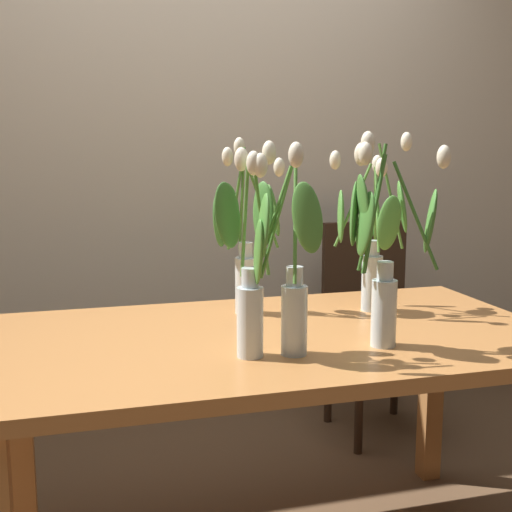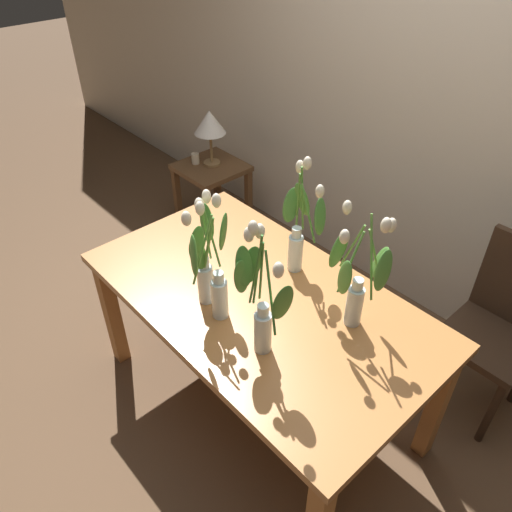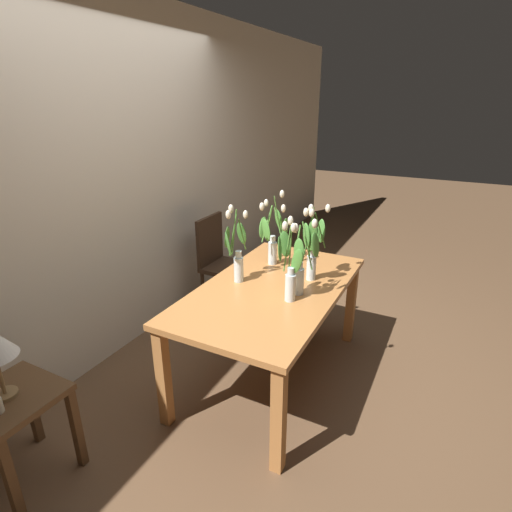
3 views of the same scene
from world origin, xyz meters
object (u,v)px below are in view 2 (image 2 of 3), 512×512
(tulip_vase_3, at_px, (208,264))
(side_table, at_px, (212,180))
(pillar_candle, at_px, (195,159))
(dining_chair, at_px, (501,321))
(table_lamp, at_px, (210,124))
(dining_table, at_px, (259,310))
(tulip_vase_0, at_px, (358,281))
(tulip_vase_4, at_px, (299,231))
(tulip_vase_2, at_px, (260,302))
(tulip_vase_1, at_px, (210,275))

(tulip_vase_3, xyz_separation_m, side_table, (-1.28, 0.98, -0.50))
(side_table, xyz_separation_m, pillar_candle, (-0.10, -0.06, 0.16))
(dining_chair, bearing_deg, side_table, -177.79)
(tulip_vase_3, bearing_deg, table_lamp, 142.17)
(dining_table, distance_m, tulip_vase_0, 0.52)
(tulip_vase_3, relative_size, pillar_candle, 7.26)
(dining_table, xyz_separation_m, pillar_candle, (-1.51, 0.75, -0.06))
(tulip_vase_3, xyz_separation_m, tulip_vase_4, (0.10, 0.44, 0.02))
(tulip_vase_4, bearing_deg, dining_table, -84.25)
(dining_table, distance_m, dining_chair, 1.16)
(side_table, bearing_deg, tulip_vase_3, -37.50)
(dining_table, relative_size, tulip_vase_3, 2.94)
(side_table, bearing_deg, tulip_vase_2, -31.90)
(dining_table, height_order, dining_chair, dining_chair)
(tulip_vase_1, relative_size, tulip_vase_3, 0.99)
(pillar_candle, bearing_deg, tulip_vase_4, -18.17)
(table_lamp, bearing_deg, tulip_vase_1, -37.52)
(dining_table, bearing_deg, tulip_vase_3, -127.18)
(tulip_vase_3, bearing_deg, dining_table, 52.82)
(tulip_vase_0, relative_size, tulip_vase_4, 1.03)
(side_table, distance_m, pillar_candle, 0.19)
(dining_table, xyz_separation_m, table_lamp, (-1.42, 0.83, 0.21))
(table_lamp, bearing_deg, tulip_vase_0, -20.14)
(tulip_vase_3, xyz_separation_m, dining_chair, (0.86, 1.06, -0.41))
(tulip_vase_0, relative_size, pillar_candle, 7.64)
(dining_chair, relative_size, pillar_candle, 12.40)
(tulip_vase_0, xyz_separation_m, tulip_vase_1, (-0.42, -0.39, -0.01))
(tulip_vase_0, relative_size, side_table, 1.04)
(tulip_vase_1, bearing_deg, table_lamp, 142.48)
(tulip_vase_1, height_order, tulip_vase_3, tulip_vase_3)
(tulip_vase_1, bearing_deg, tulip_vase_4, 87.56)
(tulip_vase_2, height_order, side_table, tulip_vase_2)
(tulip_vase_2, distance_m, pillar_candle, 2.01)
(tulip_vase_2, xyz_separation_m, dining_chair, (0.51, 1.10, -0.46))
(tulip_vase_0, xyz_separation_m, side_table, (-1.78, 0.64, -0.53))
(tulip_vase_3, bearing_deg, tulip_vase_0, 34.12)
(tulip_vase_1, relative_size, dining_chair, 0.58)
(tulip_vase_0, xyz_separation_m, table_lamp, (-1.79, 0.66, -0.11))
(tulip_vase_2, relative_size, side_table, 1.03)
(pillar_candle, bearing_deg, tulip_vase_3, -33.76)
(tulip_vase_4, xyz_separation_m, table_lamp, (-1.39, 0.57, -0.09))
(tulip_vase_2, bearing_deg, dining_table, 137.76)
(tulip_vase_1, distance_m, pillar_candle, 1.79)
(dining_chair, bearing_deg, tulip_vase_4, -140.35)
(tulip_vase_0, height_order, tulip_vase_1, tulip_vase_0)
(tulip_vase_0, distance_m, dining_chair, 0.91)
(tulip_vase_0, bearing_deg, dining_chair, 63.87)
(tulip_vase_4, distance_m, pillar_candle, 1.60)
(tulip_vase_0, bearing_deg, tulip_vase_3, -145.88)
(tulip_vase_3, height_order, tulip_vase_4, tulip_vase_4)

